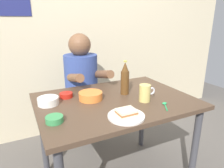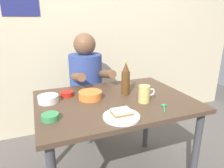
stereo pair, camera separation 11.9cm
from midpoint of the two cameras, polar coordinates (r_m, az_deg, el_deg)
The scene contains 13 objects.
wall_back at distance 2.35m, azimuth -12.90°, elevation 17.63°, with size 4.40×0.09×2.60m.
dining_table at distance 1.51m, azimuth -1.44°, elevation -7.58°, with size 1.10×0.80×0.74m.
stool at distance 2.15m, azimuth -9.78°, elevation -8.42°, with size 0.34×0.34×0.45m.
person_seated at distance 2.00m, azimuth -10.31°, elevation 2.24°, with size 0.33×0.56×0.72m.
plate_orange at distance 1.21m, azimuth 1.17°, elevation -9.11°, with size 0.22×0.22×0.01m, color silver.
sandwich at distance 1.19m, azimuth 1.18°, elevation -8.04°, with size 0.11×0.09×0.04m.
beer_mug at distance 1.42m, azimuth 6.97°, elevation -2.55°, with size 0.13×0.08×0.12m.
beer_bottle at distance 1.53m, azimuth 1.44°, elevation 1.36°, with size 0.06×0.06×0.26m.
soup_bowl_orange at distance 1.47m, azimuth -8.38°, elevation -3.25°, with size 0.17×0.17×0.05m.
dip_bowl_green at distance 1.21m, azimuth -18.73°, elevation -9.38°, with size 0.10×0.10×0.03m.
sambal_bowl_red at distance 1.54m, azimuth -15.00°, elevation -3.02°, with size 0.10×0.10×0.03m.
rice_bowl_white at distance 1.45m, azimuth -19.86°, elevation -4.47°, with size 0.14×0.14×0.05m.
spoon at distance 1.39m, azimuth 12.37°, elevation -5.76°, with size 0.08×0.11×0.01m.
Camera 1 is at (-0.62, -1.21, 1.29)m, focal length 32.40 mm.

